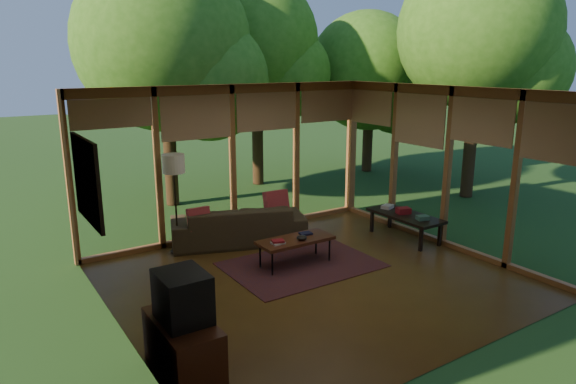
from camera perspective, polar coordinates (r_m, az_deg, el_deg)
floor at (r=7.58m, az=2.90°, el=-9.68°), size 5.50×5.50×0.00m
ceiling at (r=6.94m, az=3.19°, el=11.14°), size 5.50×5.50×0.00m
wall_left at (r=6.00m, az=-18.72°, el=-3.24°), size 0.04×5.00×2.70m
wall_front at (r=5.42m, az=18.90°, el=-5.13°), size 5.50×0.04×2.70m
window_wall_back at (r=9.23m, az=-6.17°, el=3.42°), size 5.50×0.12×2.70m
window_wall_right at (r=9.01m, az=17.32°, el=2.58°), size 0.12×5.00×2.70m
exterior_lawn at (r=18.46m, az=8.41°, el=4.52°), size 40.00×40.00×0.00m
tree_nw at (r=11.34m, az=-13.74°, el=15.75°), size 3.65×3.65×5.28m
tree_ne at (r=13.09m, az=-3.76°, el=16.35°), size 3.15×3.15×5.14m
tree_se at (r=12.36m, az=20.30°, el=16.40°), size 3.44×3.44×5.45m
tree_far at (r=14.68m, az=8.71°, el=13.09°), size 3.25×3.25×4.44m
rug at (r=8.08m, az=1.50°, el=-8.07°), size 2.28×1.61×0.01m
sofa at (r=8.97m, az=-5.54°, el=-3.59°), size 2.45×1.60×0.67m
pillow_left at (r=8.55m, az=-9.87°, el=-3.00°), size 0.37×0.20×0.39m
pillow_right at (r=9.21m, az=-1.30°, el=-1.30°), size 0.45×0.24×0.47m
ct_book_lower at (r=7.73m, az=-1.12°, el=-5.68°), size 0.20×0.15×0.03m
ct_book_upper at (r=7.72m, az=-1.13°, el=-5.47°), size 0.21×0.18×0.03m
ct_book_side at (r=8.14m, az=1.98°, el=-4.63°), size 0.21×0.17×0.03m
ct_bowl at (r=7.89m, az=1.54°, el=-5.09°), size 0.16×0.16×0.07m
media_cabinet at (r=5.47m, az=-11.54°, el=-16.58°), size 0.50×1.00×0.60m
television at (r=5.22m, az=-11.64°, el=-11.33°), size 0.45×0.55×0.50m
console_book_a at (r=9.06m, az=14.73°, el=-2.78°), size 0.24×0.20×0.07m
console_book_b at (r=9.34m, az=12.70°, el=-2.03°), size 0.27×0.23×0.11m
console_book_c at (r=9.62m, az=10.99°, el=-1.61°), size 0.27×0.23×0.06m
floor_lamp at (r=8.40m, az=-12.58°, el=2.47°), size 0.36×0.36×1.65m
coffee_table at (r=7.96m, az=0.83°, el=-5.43°), size 1.20×0.50×0.43m
side_console at (r=9.34m, az=12.89°, el=-2.68°), size 0.60×1.40×0.46m
wall_painting at (r=7.28m, az=-21.41°, el=1.17°), size 0.06×1.35×1.15m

